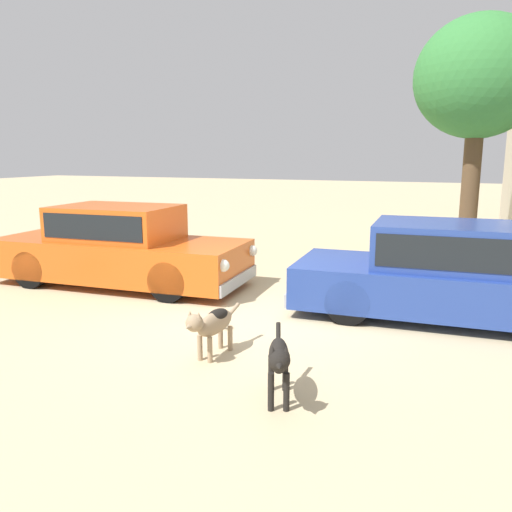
# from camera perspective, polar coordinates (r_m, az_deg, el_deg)

# --- Properties ---
(ground_plane) EXTENTS (80.00, 80.00, 0.00)m
(ground_plane) POSITION_cam_1_polar(r_m,az_deg,el_deg) (7.61, -1.07, -6.90)
(ground_plane) COLOR tan
(parked_sedan_nearest) EXTENTS (4.83, 1.92, 1.45)m
(parked_sedan_nearest) POSITION_cam_1_polar(r_m,az_deg,el_deg) (9.74, -14.84, 1.07)
(parked_sedan_nearest) COLOR #D15619
(parked_sedan_nearest) RESTS_ON ground_plane
(parked_sedan_second) EXTENTS (4.58, 1.89, 1.40)m
(parked_sedan_second) POSITION_cam_1_polar(r_m,az_deg,el_deg) (7.96, 20.39, -1.65)
(parked_sedan_second) COLOR navy
(parked_sedan_second) RESTS_ON ground_plane
(stray_dog_spotted) EXTENTS (0.29, 1.10, 0.65)m
(stray_dog_spotted) POSITION_cam_1_polar(r_m,az_deg,el_deg) (6.12, -4.86, -7.38)
(stray_dog_spotted) COLOR #997F60
(stray_dog_spotted) RESTS_ON ground_plane
(stray_dog_tan) EXTENTS (0.44, 1.03, 0.71)m
(stray_dog_tan) POSITION_cam_1_polar(r_m,az_deg,el_deg) (4.98, 2.53, -11.27)
(stray_dog_tan) COLOR black
(stray_dog_tan) RESTS_ON ground_plane
(stray_cat) EXTENTS (0.56, 0.25, 0.15)m
(stray_cat) POSITION_cam_1_polar(r_m,az_deg,el_deg) (7.18, -4.88, -7.46)
(stray_cat) COLOR beige
(stray_cat) RESTS_ON ground_plane
(acacia_tree_left) EXTENTS (2.40, 2.16, 4.93)m
(acacia_tree_left) POSITION_cam_1_polar(r_m,az_deg,el_deg) (11.10, 23.39, 17.37)
(acacia_tree_left) COLOR brown
(acacia_tree_left) RESTS_ON ground_plane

